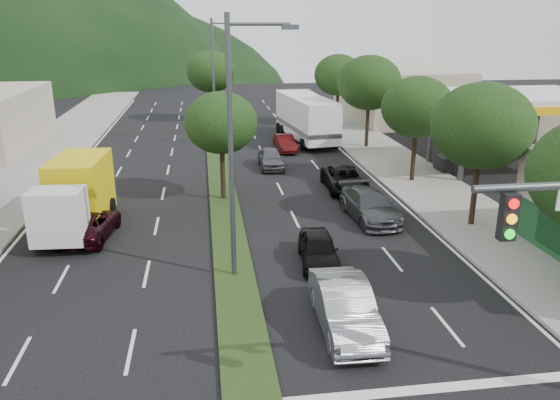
{
  "coord_description": "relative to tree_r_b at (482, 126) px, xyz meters",
  "views": [
    {
      "loc": [
        -0.97,
        -11.81,
        9.65
      ],
      "look_at": [
        2.06,
        9.57,
        2.61
      ],
      "focal_mm": 35.0,
      "sensor_mm": 36.0,
      "label": 1
    }
  ],
  "objects": [
    {
      "name": "sidewalk_right",
      "position": [
        0.5,
        13.0,
        -4.96
      ],
      "size": [
        5.0,
        90.0,
        0.15
      ],
      "primitive_type": "cube",
      "color": "gray",
      "rests_on": "ground"
    },
    {
      "name": "sidewalk_left",
      "position": [
        -25.0,
        13.0,
        -4.96
      ],
      "size": [
        6.0,
        90.0,
        0.15
      ],
      "primitive_type": "cube",
      "color": "gray",
      "rests_on": "ground"
    },
    {
      "name": "median",
      "position": [
        -12.0,
        16.0,
        -4.98
      ],
      "size": [
        1.6,
        56.0,
        0.12
      ],
      "primitive_type": "cube",
      "color": "#1F3412",
      "rests_on": "ground"
    },
    {
      "name": "gas_canopy",
      "position": [
        7.0,
        10.0,
        -0.39
      ],
      "size": [
        12.2,
        8.2,
        5.25
      ],
      "color": "silver",
      "rests_on": "ground"
    },
    {
      "name": "bldg_right_far",
      "position": [
        7.5,
        32.0,
        -2.44
      ],
      "size": [
        10.0,
        16.0,
        5.2
      ],
      "primitive_type": "cube",
      "color": "beige",
      "rests_on": "ground"
    },
    {
      "name": "tree_r_b",
      "position": [
        0.0,
        0.0,
        0.0
      ],
      "size": [
        4.8,
        4.8,
        6.94
      ],
      "color": "black",
      "rests_on": "sidewalk_right"
    },
    {
      "name": "tree_r_c",
      "position": [
        0.0,
        8.0,
        -0.29
      ],
      "size": [
        4.4,
        4.4,
        6.48
      ],
      "color": "black",
      "rests_on": "sidewalk_right"
    },
    {
      "name": "tree_r_d",
      "position": [
        0.0,
        18.0,
        0.14
      ],
      "size": [
        5.0,
        5.0,
        7.17
      ],
      "color": "black",
      "rests_on": "sidewalk_right"
    },
    {
      "name": "tree_r_e",
      "position": [
        0.0,
        28.0,
        -0.14
      ],
      "size": [
        4.6,
        4.6,
        6.71
      ],
      "color": "black",
      "rests_on": "sidewalk_right"
    },
    {
      "name": "tree_med_near",
      "position": [
        -12.0,
        6.0,
        -0.61
      ],
      "size": [
        4.0,
        4.0,
        6.02
      ],
      "color": "black",
      "rests_on": "median"
    },
    {
      "name": "tree_med_far",
      "position": [
        -12.0,
        32.0,
        -0.03
      ],
      "size": [
        4.8,
        4.8,
        6.94
      ],
      "color": "black",
      "rests_on": "median"
    },
    {
      "name": "streetlight_near",
      "position": [
        -11.79,
        -4.0,
        0.55
      ],
      "size": [
        2.6,
        0.25,
        10.0
      ],
      "color": "#47494C",
      "rests_on": "ground"
    },
    {
      "name": "streetlight_mid",
      "position": [
        -11.79,
        21.0,
        0.55
      ],
      "size": [
        2.6,
        0.25,
        10.0
      ],
      "color": "#47494C",
      "rests_on": "ground"
    },
    {
      "name": "sedan_silver",
      "position": [
        -8.64,
        -8.38,
        -4.25
      ],
      "size": [
        1.78,
        4.83,
        1.58
      ],
      "primitive_type": "imported",
      "rotation": [
        0.0,
        0.0,
        -0.02
      ],
      "color": "#97999D",
      "rests_on": "ground"
    },
    {
      "name": "suv_maroon",
      "position": [
        -18.48,
        1.08,
        -4.4
      ],
      "size": [
        2.7,
        4.82,
        1.27
      ],
      "primitive_type": "imported",
      "rotation": [
        0.0,
        0.0,
        3.01
      ],
      "color": "black",
      "rests_on": "ground"
    },
    {
      "name": "car_queue_a",
      "position": [
        -8.43,
        -3.25,
        -4.39
      ],
      "size": [
        1.88,
        3.94,
        1.3
      ],
      "primitive_type": "imported",
      "rotation": [
        0.0,
        0.0,
        -0.09
      ],
      "color": "black",
      "rests_on": "ground"
    },
    {
      "name": "car_queue_b",
      "position": [
        -4.69,
        1.75,
        -4.3
      ],
      "size": [
        2.41,
        5.19,
        1.47
      ],
      "primitive_type": "imported",
      "rotation": [
        0.0,
        0.0,
        0.07
      ],
      "color": "#46474B",
      "rests_on": "ground"
    },
    {
      "name": "car_queue_c",
      "position": [
        -6.67,
        17.86,
        -4.4
      ],
      "size": [
        1.53,
        3.91,
        1.27
      ],
      "primitive_type": "imported",
      "rotation": [
        0.0,
        0.0,
        0.05
      ],
      "color": "#470B0C",
      "rests_on": "ground"
    },
    {
      "name": "car_queue_d",
      "position": [
        -4.67,
        6.91,
        -4.36
      ],
      "size": [
        2.4,
        4.94,
        1.35
      ],
      "primitive_type": "imported",
      "rotation": [
        0.0,
        0.0,
        -0.03
      ],
      "color": "black",
      "rests_on": "ground"
    },
    {
      "name": "car_queue_e",
      "position": [
        -8.42,
        12.86,
        -4.36
      ],
      "size": [
        1.62,
        3.99,
        1.36
      ],
      "primitive_type": "imported",
      "rotation": [
        0.0,
        0.0,
        -0.01
      ],
      "color": "#525156",
      "rests_on": "ground"
    },
    {
      "name": "car_queue_f",
      "position": [
        -4.17,
        22.86,
        -4.3
      ],
      "size": [
        2.22,
        5.16,
        1.48
      ],
      "primitive_type": "imported",
      "rotation": [
        0.0,
        0.0,
        -0.03
      ],
      "color": "black",
      "rests_on": "ground"
    },
    {
      "name": "box_truck",
      "position": [
        -19.2,
        2.57,
        -3.45
      ],
      "size": [
        2.97,
        6.93,
        3.35
      ],
      "rotation": [
        0.0,
        0.0,
        3.09
      ],
      "color": "silver",
      "rests_on": "ground"
    },
    {
      "name": "motorhome",
      "position": [
        -4.32,
        21.42,
        -3.04
      ],
      "size": [
        4.09,
        10.05,
        3.75
      ],
      "rotation": [
        0.0,
        0.0,
        0.12
      ],
      "color": "white",
      "rests_on": "ground"
    }
  ]
}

